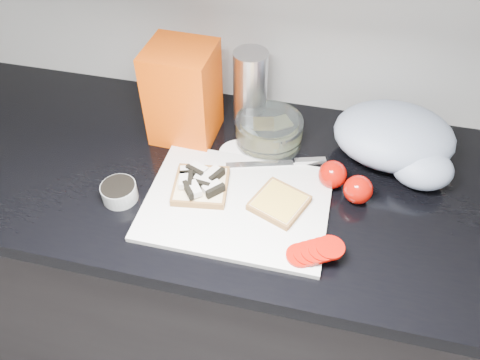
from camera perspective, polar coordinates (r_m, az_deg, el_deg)
name	(u,v)px	position (r m, az deg, el deg)	size (l,w,h in m)	color
base_cabinet	(265,285)	(1.47, 3.07, -12.72)	(3.50, 0.60, 0.86)	black
countertop	(272,185)	(1.11, 3.97, -0.56)	(3.50, 0.64, 0.04)	black
cutting_board	(237,203)	(1.03, -0.38, -2.86)	(0.40, 0.30, 0.01)	silver
bread_left	(200,184)	(1.05, -4.85, -0.51)	(0.14, 0.14, 0.04)	beige
bread_right	(279,203)	(1.02, 4.80, -2.79)	(0.14, 0.14, 0.02)	beige
tomato_slices	(315,251)	(0.94, 9.14, -8.59)	(0.13, 0.09, 0.02)	#A90C03
knife	(289,162)	(1.12, 5.96, 2.16)	(0.23, 0.08, 0.01)	silver
seed_tub	(119,191)	(1.07, -14.52, -1.34)	(0.08, 0.08, 0.04)	#9A9F9E
tub_lid	(239,153)	(1.15, -0.17, 3.27)	(0.10, 0.10, 0.01)	white
glass_bowl	(269,131)	(1.17, 3.54, 5.93)	(0.17, 0.17, 0.07)	silver
bread_bag	(183,94)	(1.15, -6.93, 10.41)	(0.15, 0.14, 0.24)	red
steel_canister	(250,89)	(1.19, 1.25, 11.04)	(0.09, 0.09, 0.20)	silver
grocery_bag	(398,140)	(1.16, 18.66, 4.64)	(0.28, 0.25, 0.12)	#A0ACC5
whole_tomatoes	(345,182)	(1.07, 12.69, -0.23)	(0.12, 0.10, 0.06)	#A90C03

